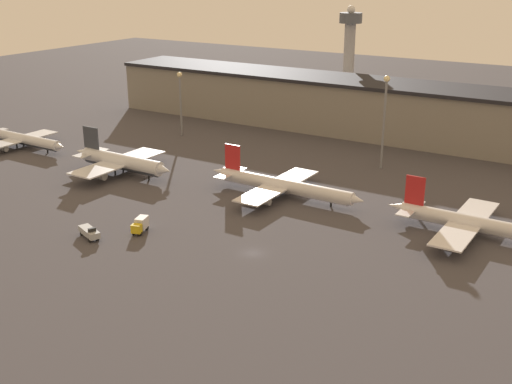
{
  "coord_description": "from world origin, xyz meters",
  "views": [
    {
      "loc": [
        64.46,
        -103.32,
        57.04
      ],
      "look_at": [
        -10.53,
        18.36,
        6.0
      ],
      "focal_mm": 45.0,
      "sensor_mm": 36.0,
      "label": 1
    }
  ],
  "objects_px": {
    "airplane_2": "(282,186)",
    "airplane_3": "(471,223)",
    "airplane_0": "(22,139)",
    "service_vehicle_0": "(140,225)",
    "control_tower": "(349,50)",
    "service_vehicle_1": "(89,232)",
    "airplane_1": "(121,162)"
  },
  "relations": [
    {
      "from": "airplane_1",
      "to": "service_vehicle_0",
      "type": "xyz_separation_m",
      "value": [
        32.94,
        -29.35,
        -1.83
      ]
    },
    {
      "from": "airplane_0",
      "to": "service_vehicle_0",
      "type": "bearing_deg",
      "value": -21.69
    },
    {
      "from": "airplane_2",
      "to": "control_tower",
      "type": "bearing_deg",
      "value": 106.29
    },
    {
      "from": "airplane_0",
      "to": "service_vehicle_0",
      "type": "height_order",
      "value": "airplane_0"
    },
    {
      "from": "airplane_1",
      "to": "airplane_3",
      "type": "bearing_deg",
      "value": 5.43
    },
    {
      "from": "airplane_0",
      "to": "control_tower",
      "type": "distance_m",
      "value": 130.94
    },
    {
      "from": "airplane_2",
      "to": "service_vehicle_0",
      "type": "height_order",
      "value": "airplane_2"
    },
    {
      "from": "airplane_0",
      "to": "airplane_2",
      "type": "height_order",
      "value": "airplane_2"
    },
    {
      "from": "airplane_1",
      "to": "airplane_2",
      "type": "height_order",
      "value": "airplane_1"
    },
    {
      "from": "service_vehicle_0",
      "to": "airplane_2",
      "type": "bearing_deg",
      "value": 140.25
    },
    {
      "from": "service_vehicle_1",
      "to": "airplane_2",
      "type": "bearing_deg",
      "value": 84.65
    },
    {
      "from": "airplane_0",
      "to": "control_tower",
      "type": "height_order",
      "value": "control_tower"
    },
    {
      "from": "airplane_1",
      "to": "airplane_2",
      "type": "bearing_deg",
      "value": 9.84
    },
    {
      "from": "airplane_3",
      "to": "service_vehicle_1",
      "type": "xyz_separation_m",
      "value": [
        -70.9,
        -45.6,
        -1.53
      ]
    },
    {
      "from": "airplane_0",
      "to": "service_vehicle_0",
      "type": "xyz_separation_m",
      "value": [
        79.96,
        -33.06,
        -1.13
      ]
    },
    {
      "from": "airplane_2",
      "to": "service_vehicle_0",
      "type": "relative_size",
      "value": 7.82
    },
    {
      "from": "airplane_0",
      "to": "service_vehicle_0",
      "type": "distance_m",
      "value": 86.53
    },
    {
      "from": "service_vehicle_1",
      "to": "airplane_1",
      "type": "bearing_deg",
      "value": 145.59
    },
    {
      "from": "airplane_1",
      "to": "service_vehicle_1",
      "type": "relative_size",
      "value": 5.02
    },
    {
      "from": "airplane_3",
      "to": "control_tower",
      "type": "relative_size",
      "value": 0.95
    },
    {
      "from": "airplane_0",
      "to": "airplane_3",
      "type": "xyz_separation_m",
      "value": [
        143.43,
        4.15,
        -0.05
      ]
    },
    {
      "from": "airplane_0",
      "to": "airplane_3",
      "type": "bearing_deg",
      "value": 2.43
    },
    {
      "from": "airplane_2",
      "to": "airplane_3",
      "type": "xyz_separation_m",
      "value": [
        47.85,
        0.11,
        -0.09
      ]
    },
    {
      "from": "service_vehicle_0",
      "to": "service_vehicle_1",
      "type": "height_order",
      "value": "service_vehicle_0"
    },
    {
      "from": "airplane_1",
      "to": "airplane_2",
      "type": "xyz_separation_m",
      "value": [
        48.57,
        7.75,
        -0.66
      ]
    },
    {
      "from": "airplane_2",
      "to": "airplane_3",
      "type": "relative_size",
      "value": 1.15
    },
    {
      "from": "service_vehicle_0",
      "to": "service_vehicle_1",
      "type": "xyz_separation_m",
      "value": [
        -7.42,
        -8.39,
        -0.45
      ]
    },
    {
      "from": "airplane_3",
      "to": "service_vehicle_0",
      "type": "xyz_separation_m",
      "value": [
        -63.48,
        -37.21,
        -1.08
      ]
    },
    {
      "from": "airplane_2",
      "to": "service_vehicle_1",
      "type": "distance_m",
      "value": 51.02
    },
    {
      "from": "airplane_3",
      "to": "service_vehicle_0",
      "type": "relative_size",
      "value": 6.82
    },
    {
      "from": "airplane_2",
      "to": "service_vehicle_1",
      "type": "bearing_deg",
      "value": -116.1
    },
    {
      "from": "airplane_0",
      "to": "airplane_2",
      "type": "distance_m",
      "value": 95.67
    }
  ]
}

